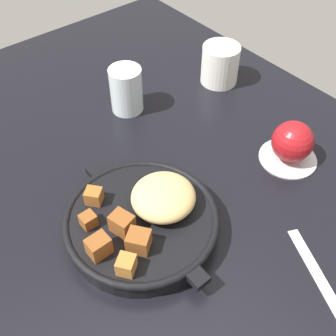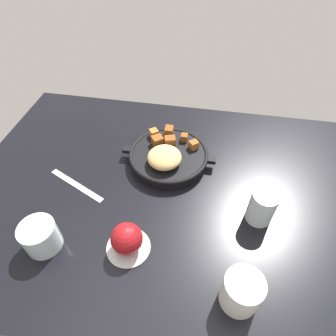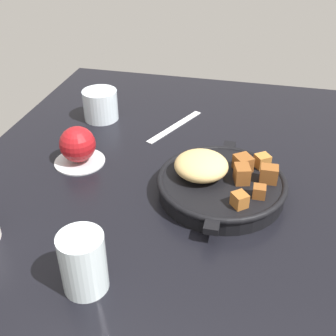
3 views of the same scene
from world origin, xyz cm
name	(u,v)px [view 3 (image 3 of 3)]	position (x,y,z in cm)	size (l,w,h in cm)	color
ground_plane	(156,205)	(0.00, 0.00, -1.20)	(119.03, 80.33, 2.40)	black
cast_iron_skillet	(220,182)	(4.54, -10.80, 2.62)	(27.83, 23.51, 7.54)	black
saucer_plate	(80,161)	(8.73, 18.45, 0.30)	(10.34, 10.34, 0.60)	#B7BABF
red_apple	(78,144)	(8.73, 18.45, 4.24)	(7.29, 7.29, 7.29)	maroon
butter_knife	(175,126)	(28.15, 2.67, 0.18)	(19.34, 1.60, 0.36)	silver
water_glass_tall	(83,263)	(-21.33, 4.64, 4.61)	(6.42, 6.42, 9.22)	silver
water_glass_short	(100,105)	(28.32, 21.04, 3.61)	(8.25, 8.25, 7.23)	silver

